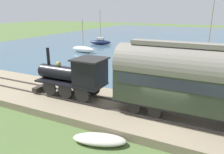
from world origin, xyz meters
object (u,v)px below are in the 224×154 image
beached_dinghy (99,139)px  sailboat_navy (100,42)px  passenger_coach (201,80)px  steam_locomotive (76,74)px  sailboat_red (206,65)px  sailboat_white (83,49)px

beached_dinghy → sailboat_navy: bearing=29.1°
beached_dinghy → passenger_coach: bearing=-50.2°
sailboat_navy → beached_dinghy: (-29.57, -16.46, -0.30)m
steam_locomotive → sailboat_red: 16.51m
steam_locomotive → sailboat_red: size_ratio=0.66×
sailboat_red → sailboat_navy: (11.47, 20.25, -0.03)m
passenger_coach → sailboat_red: bearing=1.9°
sailboat_red → sailboat_white: bearing=115.6°
sailboat_white → sailboat_red: bearing=-91.5°
passenger_coach → beached_dinghy: size_ratio=3.29×
passenger_coach → sailboat_navy: bearing=38.6°
sailboat_red → sailboat_navy: sailboat_red is taller
passenger_coach → sailboat_white: bearing=47.7°
steam_locomotive → passenger_coach: bearing=-90.0°
beached_dinghy → sailboat_white: bearing=35.3°
passenger_coach → sailboat_red: sailboat_red is taller
sailboat_white → sailboat_navy: 8.88m
steam_locomotive → sailboat_white: (17.30, 10.91, -1.74)m
sailboat_navy → steam_locomotive: bearing=-166.8°
steam_locomotive → sailboat_white: sailboat_white is taller
steam_locomotive → sailboat_white: 20.52m
passenger_coach → sailboat_navy: (26.01, 20.73, -2.49)m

